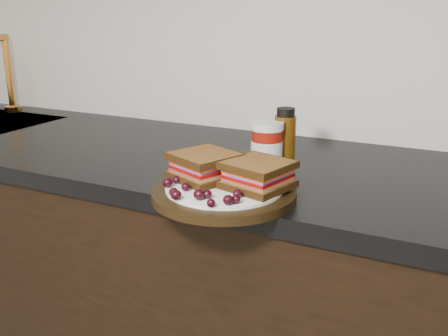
% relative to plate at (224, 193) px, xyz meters
% --- Properties ---
extents(base_cabinets, '(3.96, 0.58, 0.86)m').
position_rel_plate_xyz_m(base_cabinets, '(-0.02, 0.25, -0.48)').
color(base_cabinets, black).
rests_on(base_cabinets, ground_plane).
extents(countertop, '(3.98, 0.60, 0.04)m').
position_rel_plate_xyz_m(countertop, '(-0.02, 0.25, -0.03)').
color(countertop, black).
rests_on(countertop, base_cabinets).
extents(faucet, '(0.06, 0.22, 0.28)m').
position_rel_plate_xyz_m(faucet, '(-1.07, 0.45, 0.13)').
color(faucet, '#C57B31').
rests_on(faucet, countertop).
extents(plate, '(0.28, 0.28, 0.02)m').
position_rel_plate_xyz_m(plate, '(0.00, 0.00, 0.00)').
color(plate, black).
rests_on(plate, countertop).
extents(sandwich_left, '(0.15, 0.15, 0.05)m').
position_rel_plate_xyz_m(sandwich_left, '(-0.05, 0.02, 0.04)').
color(sandwich_left, brown).
rests_on(sandwich_left, plate).
extents(sandwich_right, '(0.14, 0.14, 0.05)m').
position_rel_plate_xyz_m(sandwich_right, '(0.06, 0.02, 0.04)').
color(sandwich_right, brown).
rests_on(sandwich_right, plate).
extents(grape_0, '(0.02, 0.02, 0.02)m').
position_rel_plate_xyz_m(grape_0, '(-0.09, -0.05, 0.02)').
color(grape_0, black).
rests_on(grape_0, plate).
extents(grape_1, '(0.02, 0.02, 0.02)m').
position_rel_plate_xyz_m(grape_1, '(-0.05, -0.06, 0.02)').
color(grape_1, black).
rests_on(grape_1, plate).
extents(grape_2, '(0.02, 0.02, 0.02)m').
position_rel_plate_xyz_m(grape_2, '(-0.06, -0.09, 0.02)').
color(grape_2, black).
rests_on(grape_2, plate).
extents(grape_3, '(0.02, 0.02, 0.02)m').
position_rel_plate_xyz_m(grape_3, '(-0.04, -0.10, 0.02)').
color(grape_3, black).
rests_on(grape_3, plate).
extents(grape_4, '(0.02, 0.02, 0.02)m').
position_rel_plate_xyz_m(grape_4, '(-0.01, -0.09, 0.02)').
color(grape_4, black).
rests_on(grape_4, plate).
extents(grape_5, '(0.02, 0.02, 0.02)m').
position_rel_plate_xyz_m(grape_5, '(0.00, -0.07, 0.02)').
color(grape_5, black).
rests_on(grape_5, plate).
extents(grape_6, '(0.02, 0.02, 0.01)m').
position_rel_plate_xyz_m(grape_6, '(0.03, -0.11, 0.02)').
color(grape_6, black).
rests_on(grape_6, plate).
extents(grape_7, '(0.02, 0.02, 0.02)m').
position_rel_plate_xyz_m(grape_7, '(0.05, -0.09, 0.02)').
color(grape_7, black).
rests_on(grape_7, plate).
extents(grape_8, '(0.02, 0.02, 0.02)m').
position_rel_plate_xyz_m(grape_8, '(0.06, -0.07, 0.02)').
color(grape_8, black).
rests_on(grape_8, plate).
extents(grape_9, '(0.02, 0.02, 0.02)m').
position_rel_plate_xyz_m(grape_9, '(0.05, -0.05, 0.02)').
color(grape_9, black).
rests_on(grape_9, plate).
extents(grape_10, '(0.02, 0.02, 0.02)m').
position_rel_plate_xyz_m(grape_10, '(0.09, -0.02, 0.02)').
color(grape_10, black).
rests_on(grape_10, plate).
extents(grape_11, '(0.02, 0.02, 0.02)m').
position_rel_plate_xyz_m(grape_11, '(0.06, -0.01, 0.02)').
color(grape_11, black).
rests_on(grape_11, plate).
extents(grape_12, '(0.02, 0.02, 0.02)m').
position_rel_plate_xyz_m(grape_12, '(0.09, 0.00, 0.02)').
color(grape_12, black).
rests_on(grape_12, plate).
extents(grape_13, '(0.02, 0.02, 0.02)m').
position_rel_plate_xyz_m(grape_13, '(0.07, 0.04, 0.02)').
color(grape_13, black).
rests_on(grape_13, plate).
extents(grape_14, '(0.02, 0.02, 0.02)m').
position_rel_plate_xyz_m(grape_14, '(-0.04, 0.06, 0.02)').
color(grape_14, black).
rests_on(grape_14, plate).
extents(grape_15, '(0.02, 0.02, 0.02)m').
position_rel_plate_xyz_m(grape_15, '(-0.04, 0.03, 0.02)').
color(grape_15, black).
rests_on(grape_15, plate).
extents(grape_16, '(0.02, 0.02, 0.02)m').
position_rel_plate_xyz_m(grape_16, '(-0.08, 0.02, 0.02)').
color(grape_16, black).
rests_on(grape_16, plate).
extents(grape_17, '(0.02, 0.02, 0.02)m').
position_rel_plate_xyz_m(grape_17, '(-0.07, -0.00, 0.02)').
color(grape_17, black).
rests_on(grape_17, plate).
extents(grape_18, '(0.02, 0.02, 0.02)m').
position_rel_plate_xyz_m(grape_18, '(-0.09, -0.03, 0.02)').
color(grape_18, black).
rests_on(grape_18, plate).
extents(grape_19, '(0.02, 0.02, 0.02)m').
position_rel_plate_xyz_m(grape_19, '(-0.06, 0.04, 0.02)').
color(grape_19, black).
rests_on(grape_19, plate).
extents(grape_20, '(0.02, 0.02, 0.02)m').
position_rel_plate_xyz_m(grape_20, '(-0.04, 0.01, 0.02)').
color(grape_20, black).
rests_on(grape_20, plate).
extents(grape_21, '(0.02, 0.02, 0.01)m').
position_rel_plate_xyz_m(grape_21, '(-0.07, -0.00, 0.02)').
color(grape_21, black).
rests_on(grape_21, plate).
extents(condiment_jar, '(0.10, 0.10, 0.11)m').
position_rel_plate_xyz_m(condiment_jar, '(0.01, 0.21, 0.05)').
color(condiment_jar, maroon).
rests_on(condiment_jar, countertop).
extents(oil_bottle, '(0.05, 0.05, 0.14)m').
position_rel_plate_xyz_m(oil_bottle, '(0.03, 0.25, 0.06)').
color(oil_bottle, '#452906').
rests_on(oil_bottle, countertop).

